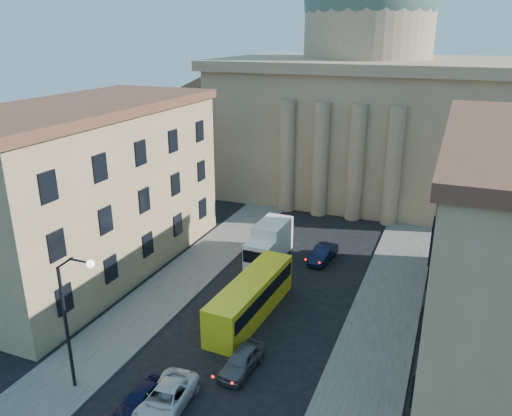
% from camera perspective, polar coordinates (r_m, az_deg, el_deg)
% --- Properties ---
extents(sidewalk_left, '(5.00, 60.00, 0.15)m').
position_cam_1_polar(sidewalk_left, '(40.52, -11.65, -10.64)').
color(sidewalk_left, '#4E4C47').
rests_on(sidewalk_left, ground).
extents(sidewalk_right, '(5.00, 60.00, 0.15)m').
position_cam_1_polar(sidewalk_right, '(35.21, 13.17, -15.84)').
color(sidewalk_right, '#4E4C47').
rests_on(sidewalk_right, ground).
extents(church, '(68.02, 28.76, 36.60)m').
position_cam_1_polar(church, '(67.77, 12.12, 12.06)').
color(church, '#896E54').
rests_on(church, ground).
extents(building_left, '(11.60, 26.60, 14.70)m').
position_cam_1_polar(building_left, '(45.44, -18.51, 2.20)').
color(building_left, tan).
rests_on(building_left, ground).
extents(street_lamp, '(2.62, 0.44, 8.83)m').
position_cam_1_polar(street_lamp, '(30.42, -20.34, -11.10)').
color(street_lamp, black).
rests_on(street_lamp, ground).
extents(car_left_near, '(1.62, 3.77, 1.27)m').
position_cam_1_polar(car_left_near, '(30.79, -13.07, -20.43)').
color(car_left_near, black).
rests_on(car_left_near, ground).
extents(car_left_mid, '(2.65, 5.14, 1.39)m').
position_cam_1_polar(car_left_mid, '(30.37, -10.30, -20.71)').
color(car_left_mid, silver).
rests_on(car_left_mid, ground).
extents(car_right_far, '(1.94, 4.23, 1.41)m').
position_cam_1_polar(car_right_far, '(32.68, -1.62, -17.02)').
color(car_right_far, '#4B4B50').
rests_on(car_right_far, ground).
extents(car_right_distant, '(2.02, 4.52, 1.44)m').
position_cam_1_polar(car_right_distant, '(46.84, 7.65, -5.20)').
color(car_right_distant, black).
rests_on(car_right_distant, ground).
extents(city_bus, '(2.98, 10.66, 2.97)m').
position_cam_1_polar(city_bus, '(37.60, -0.56, -10.06)').
color(city_bus, yellow).
rests_on(city_bus, ground).
extents(box_truck, '(2.64, 6.38, 3.47)m').
position_cam_1_polar(box_truck, '(46.29, 1.49, -4.07)').
color(box_truck, white).
rests_on(box_truck, ground).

